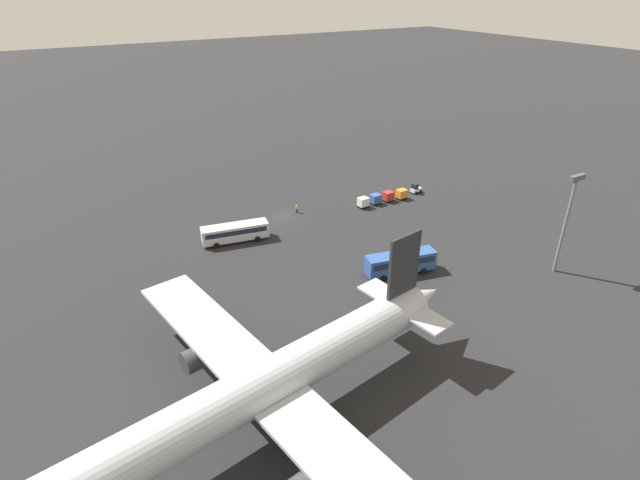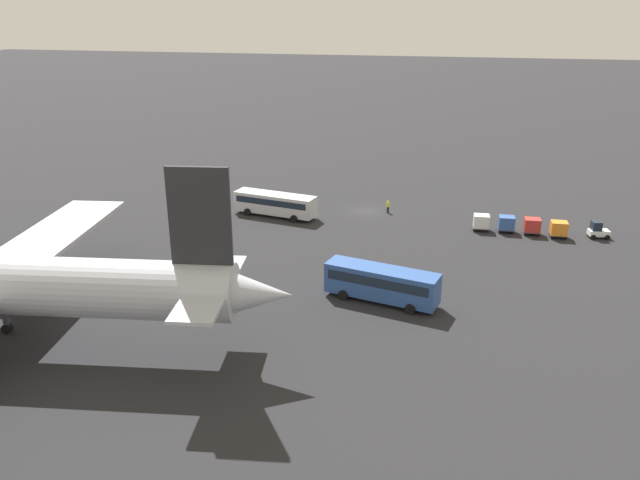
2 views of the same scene
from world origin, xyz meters
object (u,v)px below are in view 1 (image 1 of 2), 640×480
Objects in this scene: airplane at (253,392)px; cargo_cart_red at (388,196)px; cargo_cart_orange at (402,194)px; worker_person at (297,209)px; shuttle_bus_near at (235,231)px; shuttle_bus_far at (401,262)px; cargo_cart_white at (363,202)px; cargo_cart_blue at (375,199)px; baggage_tug at (416,189)px.

airplane is 26.24× the size of cargo_cart_red.
worker_person is at bearing -12.87° from cargo_cart_orange.
worker_person is (-14.58, -5.03, -0.98)m from shuttle_bus_near.
shuttle_bus_far reaches higher than worker_person.
cargo_cart_white reaches higher than worker_person.
cargo_cart_white is (3.06, 0.14, 0.00)m from cargo_cart_blue.
cargo_cart_red is (-18.55, 4.48, 0.32)m from worker_person.
cargo_cart_orange is at bearing 174.45° from cargo_cart_blue.
cargo_cart_white is at bearing 2.68° from cargo_cart_blue.
cargo_cart_orange is (-36.20, -0.09, -0.66)m from shuttle_bus_near.
shuttle_bus_near is 36.20m from cargo_cart_orange.
shuttle_bus_far is at bearing 96.65° from worker_person.
shuttle_bus_near is 40.88m from baggage_tug.
cargo_cart_white is (-12.42, 4.49, 0.32)m from worker_person.
cargo_cart_white is at bearing 0.04° from cargo_cart_red.
shuttle_bus_near is 4.45× the size of baggage_tug.
shuttle_bus_far is at bearing 62.20° from cargo_cart_blue.
cargo_cart_red is (-46.90, -40.34, -4.76)m from airplane.
airplane is at bearing 81.51° from shuttle_bus_near.
airplane is 31.35× the size of worker_person.
baggage_tug is at bearing 171.77° from worker_person.
cargo_cart_blue is (10.79, 0.54, 0.25)m from baggage_tug.
cargo_cart_white is at bearing -2.82° from cargo_cart_orange.
baggage_tug is at bearing -174.94° from cargo_cart_red.
worker_person is at bearing -131.45° from airplane.
cargo_cart_red and cargo_cart_blue have the same top height.
cargo_cart_blue is (-15.48, 4.34, 0.32)m from worker_person.
shuttle_bus_near reaches higher than worker_person.
shuttle_bus_far is at bearing 34.14° from baggage_tug.
shuttle_bus_near reaches higher than cargo_cart_blue.
shuttle_bus_far is 24.90m from cargo_cart_white.
cargo_cart_red is at bearing -148.43° from airplane.
cargo_cart_red is (-33.13, -0.55, -0.66)m from shuttle_bus_near.
cargo_cart_orange is 3.10m from cargo_cart_red.
cargo_cart_orange is at bearing 177.18° from cargo_cart_white.
airplane reaches higher than cargo_cart_orange.
cargo_cart_red is (7.72, 0.68, 0.25)m from baggage_tug.
cargo_cart_white is at bearing -144.44° from airplane.
shuttle_bus_near is 1.04× the size of shuttle_bus_far.
airplane is 64.11m from cargo_cart_orange.
shuttle_bus_far reaches higher than cargo_cart_orange.
cargo_cart_blue is (6.13, -0.60, 0.00)m from cargo_cart_orange.
airplane is at bearing 40.70° from cargo_cart_red.
baggage_tug is 1.50× the size of worker_person.
shuttle_bus_near reaches higher than cargo_cart_white.
cargo_cart_white is (-40.77, -40.34, -4.76)m from airplane.
worker_person is 13.21m from cargo_cart_white.
airplane is 4.68× the size of shuttle_bus_near.
airplane is at bearing 42.72° from cargo_cart_blue.
cargo_cart_orange is at bearing -169.26° from shuttle_bus_near.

